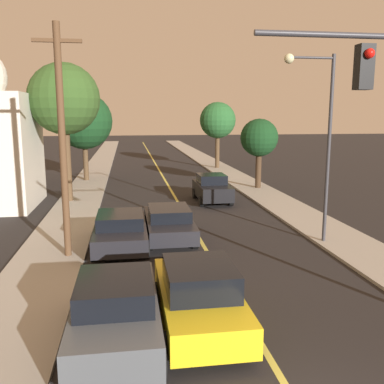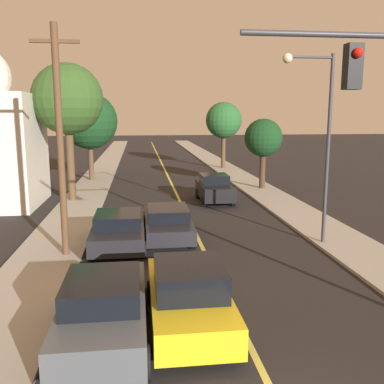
% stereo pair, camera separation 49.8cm
% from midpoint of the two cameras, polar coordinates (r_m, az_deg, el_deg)
% --- Properties ---
extents(road_surface, '(8.83, 80.00, 0.01)m').
position_cam_midpoint_polar(road_surface, '(41.55, -4.97, 3.31)').
color(road_surface, black).
rests_on(road_surface, ground).
extents(sidewalk_left, '(2.50, 80.00, 0.12)m').
position_cam_midpoint_polar(sidewalk_left, '(41.58, -12.80, 3.17)').
color(sidewalk_left, '#9E998E').
rests_on(sidewalk_left, ground).
extents(sidewalk_right, '(2.50, 80.00, 0.12)m').
position_cam_midpoint_polar(sidewalk_right, '(42.28, 2.73, 3.53)').
color(sidewalk_right, '#9E998E').
rests_on(sidewalk_right, ground).
extents(car_near_lane_front, '(1.95, 4.39, 1.61)m').
position_cam_midpoint_polar(car_near_lane_front, '(10.52, -0.47, -13.59)').
color(car_near_lane_front, gold).
rests_on(car_near_lane_front, ground).
extents(car_near_lane_second, '(1.95, 4.65, 1.36)m').
position_cam_midpoint_polar(car_near_lane_second, '(17.57, -3.92, -4.00)').
color(car_near_lane_second, black).
rests_on(car_near_lane_second, ground).
extents(car_outer_lane_front, '(1.93, 4.36, 1.64)m').
position_cam_midpoint_polar(car_outer_lane_front, '(9.83, -11.60, -15.29)').
color(car_outer_lane_front, '#474C51').
rests_on(car_outer_lane_front, ground).
extents(car_outer_lane_second, '(2.05, 4.50, 1.40)m').
position_cam_midpoint_polar(car_outer_lane_second, '(16.61, -10.37, -4.98)').
color(car_outer_lane_second, black).
rests_on(car_outer_lane_second, ground).
extents(car_far_oncoming, '(1.89, 3.92, 1.61)m').
position_cam_midpoint_polar(car_far_oncoming, '(24.95, 2.10, 0.51)').
color(car_far_oncoming, black).
rests_on(car_far_oncoming, ground).
extents(streetlamp_right, '(1.97, 0.36, 7.12)m').
position_cam_midpoint_polar(streetlamp_right, '(16.88, 15.70, 8.74)').
color(streetlamp_right, '#333338').
rests_on(streetlamp_right, ground).
extents(utility_pole_left, '(1.60, 0.24, 7.91)m').
position_cam_midpoint_polar(utility_pole_left, '(15.32, -17.82, 6.75)').
color(utility_pole_left, '#513823').
rests_on(utility_pole_left, ground).
extents(tree_left_near, '(3.99, 3.99, 7.78)m').
position_cam_midpoint_polar(tree_left_near, '(25.51, -17.25, 11.69)').
color(tree_left_near, '#4C3823').
rests_on(tree_left_near, ground).
extents(tree_left_far, '(4.19, 4.19, 6.54)m').
position_cam_midpoint_polar(tree_left_far, '(33.32, -14.63, 9.12)').
color(tree_left_far, '#4C3823').
rests_on(tree_left_far, ground).
extents(tree_right_near, '(2.53, 2.53, 4.66)m').
position_cam_midpoint_polar(tree_right_near, '(29.16, 8.47, 7.09)').
color(tree_right_near, '#3D2B1C').
rests_on(tree_right_near, ground).
extents(tree_right_far, '(3.31, 3.31, 6.05)m').
position_cam_midpoint_polar(tree_right_far, '(39.98, 3.08, 9.49)').
color(tree_right_far, '#4C3823').
rests_on(tree_right_far, ground).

